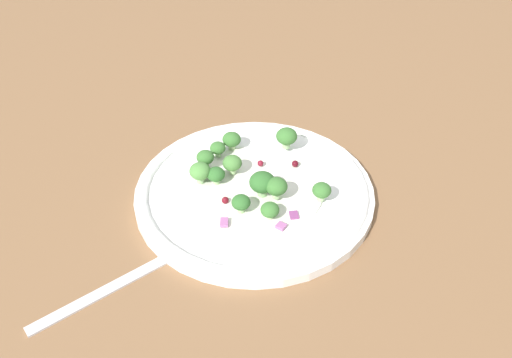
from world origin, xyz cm
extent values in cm
cube|color=brown|center=(0.00, 0.00, -1.00)|extent=(180.00, 180.00, 2.00)
cylinder|color=white|center=(0.19, -0.69, 0.60)|extent=(27.96, 27.96, 1.20)
torus|color=white|center=(0.19, -0.69, 1.20)|extent=(26.72, 26.72, 1.00)
cylinder|color=white|center=(0.19, -0.69, 1.30)|extent=(16.22, 16.22, 0.20)
cylinder|color=#ADD18E|center=(-4.24, 6.29, 1.76)|extent=(0.88, 0.88, 0.88)
ellipsoid|color=#386B2D|center=(-4.24, 6.29, 2.82)|extent=(2.35, 2.35, 1.76)
cylinder|color=#9EC684|center=(-0.68, -4.99, 1.81)|extent=(0.79, 0.79, 0.79)
ellipsoid|color=#2D6028|center=(-0.68, -4.99, 2.77)|extent=(2.12, 2.12, 1.59)
cylinder|color=#ADD18E|center=(2.60, -5.37, 1.62)|extent=(0.77, 0.77, 0.77)
ellipsoid|color=#386B2D|center=(2.60, -5.37, 2.55)|extent=(2.07, 2.07, 1.55)
cylinder|color=#8EB77A|center=(1.13, -1.78, 1.94)|extent=(1.12, 1.12, 1.12)
ellipsoid|color=#2D6028|center=(1.13, -1.78, 3.28)|extent=(2.98, 2.98, 2.24)
cylinder|color=#8EB77A|center=(-6.40, -0.90, 1.95)|extent=(0.94, 0.94, 0.94)
ellipsoid|color=#4C843D|center=(-6.40, -0.90, 3.07)|extent=(2.51, 2.51, 1.88)
cylinder|color=#9EC684|center=(7.85, -1.55, 1.98)|extent=(0.81, 0.81, 0.81)
ellipsoid|color=#386B2D|center=(7.85, -1.55, 2.95)|extent=(2.16, 2.16, 1.62)
cylinder|color=#9EC684|center=(-4.55, -0.73, 1.78)|extent=(0.80, 0.80, 0.80)
ellipsoid|color=#2D6028|center=(-4.55, -0.73, 2.73)|extent=(2.13, 2.13, 1.60)
cylinder|color=#8EB77A|center=(2.61, 7.22, 2.36)|extent=(1.00, 1.00, 1.00)
ellipsoid|color=#386B2D|center=(2.61, 7.22, 3.56)|extent=(2.66, 2.66, 2.00)
cylinder|color=#8EB77A|center=(-5.56, 4.30, 1.86)|extent=(0.74, 0.74, 0.74)
ellipsoid|color=#386B2D|center=(-5.56, 4.30, 2.75)|extent=(1.96, 1.96, 1.47)
cylinder|color=#8EB77A|center=(-6.40, 1.58, 2.27)|extent=(0.80, 0.80, 0.80)
ellipsoid|color=#386B2D|center=(-6.40, 1.58, 3.23)|extent=(2.14, 2.14, 1.61)
cylinder|color=#9EC684|center=(2.83, -2.33, 2.26)|extent=(0.94, 0.94, 0.94)
ellipsoid|color=#386B2D|center=(2.83, -2.33, 3.38)|extent=(2.49, 2.49, 1.87)
cylinder|color=#ADD18E|center=(-3.05, 1.30, 2.02)|extent=(0.87, 0.87, 0.87)
ellipsoid|color=#477A38|center=(-3.05, 1.30, 3.06)|extent=(2.31, 2.31, 1.74)
sphere|color=maroon|center=(-2.76, -3.81, 1.68)|extent=(0.82, 0.82, 0.82)
sphere|color=maroon|center=(-0.18, 3.32, 1.89)|extent=(0.74, 0.74, 0.74)
sphere|color=#4C0A14|center=(4.16, 4.06, 1.84)|extent=(0.83, 0.83, 0.83)
cube|color=#A35B93|center=(-2.06, -7.34, 1.73)|extent=(1.08, 1.37, 0.37)
cube|color=#A35B93|center=(-6.81, 0.46, 1.84)|extent=(1.46, 1.45, 0.39)
cube|color=#843D75|center=(5.17, -4.62, 1.47)|extent=(1.29, 1.44, 0.32)
cube|color=#A35B93|center=(4.06, -6.73, 1.66)|extent=(1.27, 1.26, 0.36)
cube|color=silver|center=(-12.09, -17.63, 0.25)|extent=(10.89, 11.99, 0.50)
cube|color=silver|center=(-5.89, -10.69, 0.25)|extent=(4.19, 4.28, 0.50)
camera|label=1|loc=(9.04, -48.14, 42.89)|focal=38.23mm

